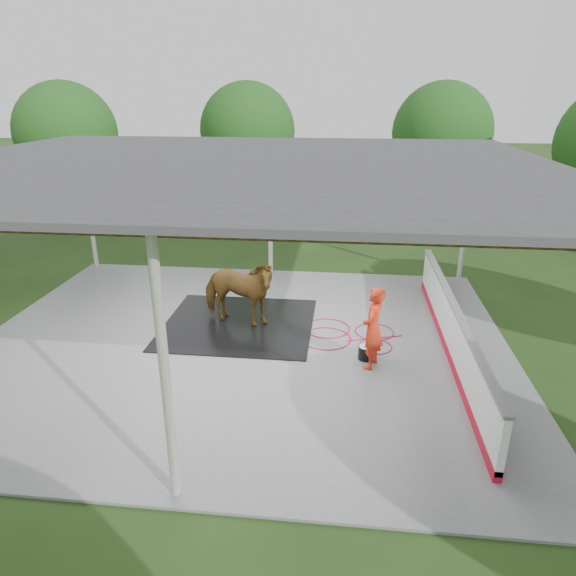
# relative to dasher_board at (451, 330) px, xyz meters

# --- Properties ---
(ground) EXTENTS (100.00, 100.00, 0.00)m
(ground) POSITION_rel_dasher_board_xyz_m (-4.60, 0.00, -0.59)
(ground) COLOR #1E3814
(concrete_slab) EXTENTS (12.00, 10.00, 0.05)m
(concrete_slab) POSITION_rel_dasher_board_xyz_m (-4.60, 0.00, -0.57)
(concrete_slab) COLOR slate
(concrete_slab) RESTS_ON ground
(pavilion_structure) EXTENTS (12.60, 10.60, 4.05)m
(pavilion_structure) POSITION_rel_dasher_board_xyz_m (-4.60, -0.00, 3.37)
(pavilion_structure) COLOR beige
(pavilion_structure) RESTS_ON ground
(dasher_board) EXTENTS (0.16, 8.00, 1.15)m
(dasher_board) POSITION_rel_dasher_board_xyz_m (0.00, 0.00, 0.00)
(dasher_board) COLOR #A90E23
(dasher_board) RESTS_ON concrete_slab
(tree_belt) EXTENTS (28.00, 28.00, 5.80)m
(tree_belt) POSITION_rel_dasher_board_xyz_m (-4.30, 0.90, 3.20)
(tree_belt) COLOR #382314
(tree_belt) RESTS_ON ground
(rubber_mat) EXTENTS (3.59, 3.36, 0.03)m
(rubber_mat) POSITION_rel_dasher_board_xyz_m (-4.85, 0.93, -0.53)
(rubber_mat) COLOR black
(rubber_mat) RESTS_ON concrete_slab
(horse) EXTENTS (2.14, 1.35, 1.67)m
(horse) POSITION_rel_dasher_board_xyz_m (-4.85, 0.93, 0.32)
(horse) COLOR brown
(horse) RESTS_ON rubber_mat
(handler) EXTENTS (0.60, 0.73, 1.74)m
(handler) POSITION_rel_dasher_board_xyz_m (-1.72, -0.77, 0.33)
(handler) COLOR red
(handler) RESTS_ON concrete_slab
(wash_bucket) EXTENTS (0.32, 0.32, 0.30)m
(wash_bucket) POSITION_rel_dasher_board_xyz_m (-1.81, -0.47, -0.39)
(wash_bucket) COLOR black
(wash_bucket) RESTS_ON concrete_slab
(soap_bottle_a) EXTENTS (0.10, 0.10, 0.27)m
(soap_bottle_a) POSITION_rel_dasher_board_xyz_m (-1.74, -0.23, -0.41)
(soap_bottle_a) COLOR silver
(soap_bottle_a) RESTS_ON concrete_slab
(soap_bottle_b) EXTENTS (0.14, 0.14, 0.22)m
(soap_bottle_b) POSITION_rel_dasher_board_xyz_m (-1.91, -0.29, -0.43)
(soap_bottle_b) COLOR #338CD8
(soap_bottle_b) RESTS_ON concrete_slab
(hose_coil) EXTENTS (2.34, 1.75, 0.02)m
(hose_coil) POSITION_rel_dasher_board_xyz_m (-2.29, 0.61, -0.53)
(hose_coil) COLOR #BE0D36
(hose_coil) RESTS_ON concrete_slab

